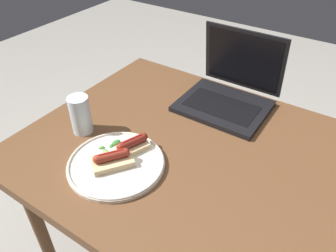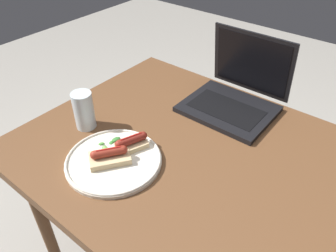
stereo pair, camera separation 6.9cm
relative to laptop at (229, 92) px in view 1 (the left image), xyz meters
The scene contains 7 objects.
desk 0.32m from the laptop, 79.07° to the right, with size 1.12×0.83×0.74m.
laptop is the anchor object (origin of this frame).
plate 0.50m from the laptop, 104.80° to the right, with size 0.28×0.28×0.02m.
sausage_toast_left 0.51m from the laptop, 105.13° to the right, with size 0.12×0.14×0.05m.
sausage_toast_middle 0.42m from the laptop, 106.85° to the right, with size 0.09×0.11×0.04m.
salad_pile 0.48m from the laptop, 112.91° to the right, with size 0.05×0.08×0.01m.
drinking_glass 0.53m from the laptop, 128.21° to the right, with size 0.07×0.07×0.13m.
Camera 1 is at (0.32, -0.67, 1.41)m, focal length 35.00 mm.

